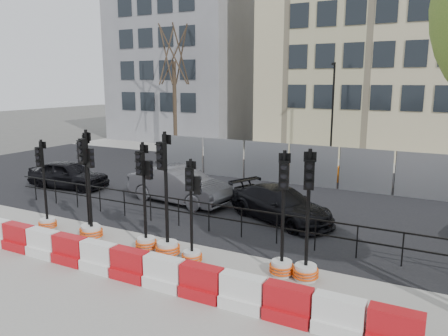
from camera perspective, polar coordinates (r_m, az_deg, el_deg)
The scene contains 22 objects.
ground at distance 13.76m, azimuth -4.49°, elevation -9.82°, with size 120.00×120.00×0.00m, color #51514C.
sidewalk_near at distance 11.55m, azimuth -12.72°, elevation -14.33°, with size 40.00×6.00×0.02m, color gray.
road at distance 19.74m, azimuth 6.44°, elevation -3.25°, with size 40.00×14.00×0.03m, color black.
sidewalk_far at distance 28.13m, azimuth 13.19°, elevation 0.90°, with size 40.00×4.00×0.02m, color gray.
building_grey at distance 38.96m, azimuth -4.81°, elevation 14.29°, with size 11.00×9.06×14.00m.
building_cream at distance 33.41m, azimuth 20.17°, elevation 17.61°, with size 15.00×10.06×18.00m.
kerb_railing at distance 14.51m, azimuth -1.99°, elevation -5.80°, with size 18.00×0.04×1.00m.
heras_fencing at distance 22.16m, azimuth 9.10°, elevation 0.06°, with size 14.33×1.72×2.00m.
lamp_post_far at distance 26.64m, azimuth 13.97°, elevation 7.26°, with size 0.12×0.56×6.00m.
tree_bare_far at distance 31.88m, azimuth -6.58°, elevation 14.30°, with size 2.00×2.00×9.00m.
barrier_row at distance 11.54m, azimuth -12.15°, elevation -12.38°, with size 13.60×0.50×0.80m.
traffic_signal_a at distance 15.93m, azimuth -22.18°, elevation -5.28°, with size 0.61×0.61×3.08m.
traffic_signal_b at distance 14.43m, azimuth -17.04°, elevation -5.78°, with size 0.69×0.69×3.51m.
traffic_signal_c at distance 14.69m, azimuth -17.26°, elevation -6.04°, with size 0.67×0.67×3.39m.
traffic_signal_d at distance 13.15m, azimuth -10.22°, elevation -7.40°, with size 0.64×0.64×3.25m.
traffic_signal_e at distance 12.62m, azimuth -7.47°, elevation -8.27°, with size 0.71×0.71×3.60m.
traffic_signal_f at distance 12.12m, azimuth -4.21°, elevation -9.26°, with size 0.58×0.58×2.94m.
traffic_signal_g at distance 11.47m, azimuth 7.58°, elevation -10.68°, with size 0.65×0.65×3.29m.
traffic_signal_h at distance 11.30m, azimuth 10.69°, elevation -11.03°, with size 0.66×0.66×3.36m.
car_a at distance 21.65m, azimuth -19.65°, elevation -0.80°, with size 4.01×2.02×1.31m, color black.
car_b at distance 18.06m, azimuth -5.87°, elevation -2.21°, with size 4.69×2.09×1.49m, color #45454A.
car_c at distance 15.81m, azimuth 7.37°, elevation -4.71°, with size 4.57×3.34×1.23m, color black.
Camera 1 is at (6.92, -10.81, 4.96)m, focal length 35.00 mm.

